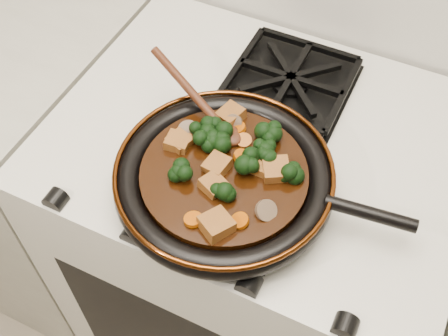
% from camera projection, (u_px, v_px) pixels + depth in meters
% --- Properties ---
extents(stove, '(0.76, 0.60, 0.90)m').
position_uv_depth(stove, '(252.00, 254.00, 1.38)').
color(stove, beige).
rests_on(stove, ground).
extents(burner_grate_front, '(0.23, 0.23, 0.03)m').
position_uv_depth(burner_grate_front, '(228.00, 188.00, 0.93)').
color(burner_grate_front, black).
rests_on(burner_grate_front, stove).
extents(burner_grate_back, '(0.23, 0.23, 0.03)m').
position_uv_depth(burner_grate_back, '(290.00, 81.00, 1.08)').
color(burner_grate_back, black).
rests_on(burner_grate_back, stove).
extents(skillet, '(0.48, 0.36, 0.05)m').
position_uv_depth(skillet, '(225.00, 178.00, 0.91)').
color(skillet, black).
rests_on(skillet, burner_grate_front).
extents(braising_sauce, '(0.27, 0.27, 0.02)m').
position_uv_depth(braising_sauce, '(224.00, 176.00, 0.90)').
color(braising_sauce, black).
rests_on(braising_sauce, skillet).
extents(tofu_cube_0, '(0.05, 0.05, 0.03)m').
position_uv_depth(tofu_cube_0, '(231.00, 115.00, 0.96)').
color(tofu_cube_0, brown).
rests_on(tofu_cube_0, braising_sauce).
extents(tofu_cube_1, '(0.04, 0.04, 0.02)m').
position_uv_depth(tofu_cube_1, '(260.00, 165.00, 0.89)').
color(tofu_cube_1, brown).
rests_on(tofu_cube_1, braising_sauce).
extents(tofu_cube_2, '(0.04, 0.04, 0.02)m').
position_uv_depth(tofu_cube_2, '(178.00, 142.00, 0.92)').
color(tofu_cube_2, brown).
rests_on(tofu_cube_2, braising_sauce).
extents(tofu_cube_3, '(0.04, 0.04, 0.02)m').
position_uv_depth(tofu_cube_3, '(217.00, 165.00, 0.89)').
color(tofu_cube_3, brown).
rests_on(tofu_cube_3, braising_sauce).
extents(tofu_cube_4, '(0.04, 0.04, 0.02)m').
position_uv_depth(tofu_cube_4, '(179.00, 142.00, 0.92)').
color(tofu_cube_4, brown).
rests_on(tofu_cube_4, braising_sauce).
extents(tofu_cube_5, '(0.06, 0.06, 0.03)m').
position_uv_depth(tofu_cube_5, '(276.00, 170.00, 0.89)').
color(tofu_cube_5, brown).
rests_on(tofu_cube_5, braising_sauce).
extents(tofu_cube_6, '(0.06, 0.06, 0.03)m').
position_uv_depth(tofu_cube_6, '(216.00, 225.00, 0.83)').
color(tofu_cube_6, brown).
rests_on(tofu_cube_6, braising_sauce).
extents(tofu_cube_7, '(0.05, 0.05, 0.03)m').
position_uv_depth(tofu_cube_7, '(213.00, 185.00, 0.87)').
color(tofu_cube_7, brown).
rests_on(tofu_cube_7, braising_sauce).
extents(broccoli_floret_0, '(0.07, 0.07, 0.06)m').
position_uv_depth(broccoli_floret_0, '(183.00, 175.00, 0.88)').
color(broccoli_floret_0, black).
rests_on(broccoli_floret_0, braising_sauce).
extents(broccoli_floret_1, '(0.08, 0.07, 0.06)m').
position_uv_depth(broccoli_floret_1, '(290.00, 174.00, 0.88)').
color(broccoli_floret_1, black).
rests_on(broccoli_floret_1, braising_sauce).
extents(broccoli_floret_2, '(0.09, 0.08, 0.06)m').
position_uv_depth(broccoli_floret_2, '(224.00, 192.00, 0.86)').
color(broccoli_floret_2, black).
rests_on(broccoli_floret_2, braising_sauce).
extents(broccoli_floret_3, '(0.08, 0.08, 0.07)m').
position_uv_depth(broccoli_floret_3, '(205.00, 128.00, 0.93)').
color(broccoli_floret_3, black).
rests_on(broccoli_floret_3, braising_sauce).
extents(broccoli_floret_4, '(0.08, 0.08, 0.05)m').
position_uv_depth(broccoli_floret_4, '(208.00, 140.00, 0.92)').
color(broccoli_floret_4, black).
rests_on(broccoli_floret_4, braising_sauce).
extents(broccoli_floret_5, '(0.08, 0.08, 0.06)m').
position_uv_depth(broccoli_floret_5, '(220.00, 139.00, 0.93)').
color(broccoli_floret_5, black).
rests_on(broccoli_floret_5, braising_sauce).
extents(broccoli_floret_6, '(0.09, 0.09, 0.07)m').
position_uv_depth(broccoli_floret_6, '(263.00, 151.00, 0.91)').
color(broccoli_floret_6, black).
rests_on(broccoli_floret_6, braising_sauce).
extents(broccoli_floret_7, '(0.07, 0.07, 0.06)m').
position_uv_depth(broccoli_floret_7, '(255.00, 165.00, 0.89)').
color(broccoli_floret_7, black).
rests_on(broccoli_floret_7, braising_sauce).
extents(broccoli_floret_8, '(0.08, 0.09, 0.06)m').
position_uv_depth(broccoli_floret_8, '(269.00, 133.00, 0.93)').
color(broccoli_floret_8, black).
rests_on(broccoli_floret_8, braising_sauce).
extents(carrot_coin_0, '(0.03, 0.03, 0.02)m').
position_uv_depth(carrot_coin_0, '(237.00, 129.00, 0.94)').
color(carrot_coin_0, '#A34404').
rests_on(carrot_coin_0, braising_sauce).
extents(carrot_coin_1, '(0.03, 0.03, 0.01)m').
position_uv_depth(carrot_coin_1, '(193.00, 219.00, 0.84)').
color(carrot_coin_1, '#A34404').
rests_on(carrot_coin_1, braising_sauce).
extents(carrot_coin_2, '(0.03, 0.03, 0.02)m').
position_uv_depth(carrot_coin_2, '(240.00, 221.00, 0.83)').
color(carrot_coin_2, '#A34404').
rests_on(carrot_coin_2, braising_sauce).
extents(carrot_coin_3, '(0.03, 0.03, 0.02)m').
position_uv_depth(carrot_coin_3, '(244.00, 140.00, 0.93)').
color(carrot_coin_3, '#A34404').
rests_on(carrot_coin_3, braising_sauce).
extents(carrot_coin_4, '(0.03, 0.03, 0.02)m').
position_uv_depth(carrot_coin_4, '(243.00, 157.00, 0.91)').
color(carrot_coin_4, '#A34404').
rests_on(carrot_coin_4, braising_sauce).
extents(mushroom_slice_0, '(0.04, 0.04, 0.03)m').
position_uv_depth(mushroom_slice_0, '(266.00, 210.00, 0.84)').
color(mushroom_slice_0, brown).
rests_on(mushroom_slice_0, braising_sauce).
extents(mushroom_slice_1, '(0.03, 0.03, 0.03)m').
position_uv_depth(mushroom_slice_1, '(233.00, 123.00, 0.95)').
color(mushroom_slice_1, brown).
rests_on(mushroom_slice_1, braising_sauce).
extents(mushroom_slice_2, '(0.05, 0.05, 0.03)m').
position_uv_depth(mushroom_slice_2, '(189.00, 131.00, 0.94)').
color(mushroom_slice_2, brown).
rests_on(mushroom_slice_2, braising_sauce).
extents(wooden_spoon, '(0.13, 0.08, 0.20)m').
position_uv_depth(wooden_spoon, '(208.00, 111.00, 0.95)').
color(wooden_spoon, '#411D0E').
rests_on(wooden_spoon, braising_sauce).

